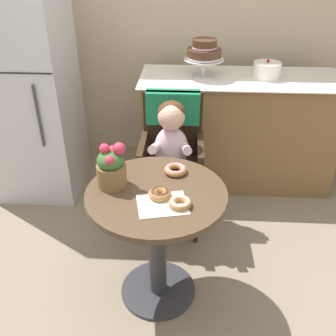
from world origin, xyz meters
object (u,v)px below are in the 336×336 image
donut_front (180,203)px  cafe_table (157,224)px  round_layer_cake (267,70)px  refrigerator (28,89)px  donut_mid (160,193)px  wicker_chair (172,141)px  flower_vase (112,167)px  tiered_cake_stand (204,53)px  seated_child (171,146)px  donut_side (175,170)px

donut_front → cafe_table: bearing=136.6°
cafe_table → round_layer_cake: round_layer_cake is taller
refrigerator → donut_mid: bearing=-47.0°
round_layer_cake → donut_front: bearing=-113.1°
donut_front → wicker_chair: bearing=95.3°
wicker_chair → round_layer_cake: round_layer_cake is taller
flower_vase → tiered_cake_stand: bearing=69.1°
donut_front → tiered_cake_stand: size_ratio=0.37×
wicker_chair → seated_child: bearing=-83.8°
round_layer_cake → donut_side: bearing=-119.8°
donut_side → flower_vase: 0.36m
donut_front → donut_mid: 0.12m
donut_mid → refrigerator: bearing=133.0°
seated_child → flower_vase: (-0.27, -0.52, 0.15)m
seated_child → donut_side: (0.04, -0.38, 0.06)m
wicker_chair → donut_mid: 0.78m
donut_mid → tiered_cake_stand: (0.23, 1.35, 0.34)m
donut_front → tiered_cake_stand: bearing=84.8°
donut_front → tiered_cake_stand: tiered_cake_stand is taller
donut_front → flower_vase: size_ratio=0.46×
donut_side → refrigerator: size_ratio=0.07×
cafe_table → donut_front: bearing=-43.4°
round_layer_cake → tiered_cake_stand: bearing=-179.0°
seated_child → round_layer_cake: bearing=47.2°
wicker_chair → flower_vase: size_ratio=3.92×
donut_side → round_layer_cake: (0.64, 1.12, 0.22)m
wicker_chair → donut_front: wicker_chair is taller
donut_side → refrigerator: refrigerator is taller
donut_side → tiered_cake_stand: size_ratio=0.41×
seated_child → donut_side: seated_child is taller
wicker_chair → seated_child: (0.00, -0.16, 0.04)m
donut_mid → donut_side: bearing=74.2°
refrigerator → wicker_chair: bearing=-19.0°
cafe_table → donut_mid: donut_mid is taller
seated_child → refrigerator: refrigerator is taller
wicker_chair → donut_front: 0.85m
flower_vase → refrigerator: (-0.82, 1.05, 0.02)m
tiered_cake_stand → donut_side: bearing=-98.3°
wicker_chair → donut_side: 0.55m
seated_child → donut_mid: seated_child is taller
cafe_table → refrigerator: (-1.05, 1.10, 0.34)m
wicker_chair → donut_front: (0.08, -0.84, 0.10)m
cafe_table → wicker_chair: size_ratio=0.75×
round_layer_cake → cafe_table: bearing=-119.2°
donut_mid → cafe_table: bearing=114.6°
cafe_table → wicker_chair: wicker_chair is taller
cafe_table → round_layer_cake: (0.73, 1.31, 0.45)m
seated_child → donut_mid: (-0.02, -0.62, 0.07)m
round_layer_cake → donut_mid: bearing=-117.6°
round_layer_cake → refrigerator: 1.80m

